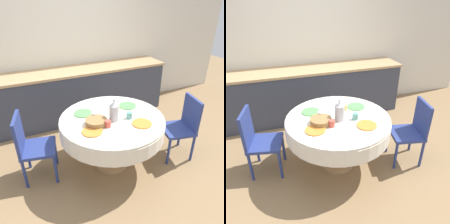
# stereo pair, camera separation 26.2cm
# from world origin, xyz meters

# --- Properties ---
(ground_plane) EXTENTS (12.00, 12.00, 0.00)m
(ground_plane) POSITION_xyz_m (0.00, 0.00, 0.00)
(ground_plane) COLOR #8E704C
(wall_back) EXTENTS (7.00, 0.05, 2.60)m
(wall_back) POSITION_xyz_m (0.00, 1.80, 1.30)
(wall_back) COLOR silver
(wall_back) RESTS_ON ground_plane
(kitchen_counter) EXTENTS (3.24, 0.64, 0.92)m
(kitchen_counter) POSITION_xyz_m (0.00, 1.46, 0.46)
(kitchen_counter) COLOR #383D4C
(kitchen_counter) RESTS_ON ground_plane
(dining_table) EXTENTS (1.29, 1.29, 0.73)m
(dining_table) POSITION_xyz_m (0.00, 0.00, 0.60)
(dining_table) COLOR tan
(dining_table) RESTS_ON ground_plane
(chair_left) EXTENTS (0.47, 0.47, 0.88)m
(chair_left) POSITION_xyz_m (0.96, -0.20, 0.49)
(chair_left) COLOR navy
(chair_left) RESTS_ON ground_plane
(chair_right) EXTENTS (0.47, 0.47, 0.88)m
(chair_right) POSITION_xyz_m (-0.97, 0.20, 0.49)
(chair_right) COLOR navy
(chair_right) RESTS_ON ground_plane
(plate_near_left) EXTENTS (0.23, 0.23, 0.01)m
(plate_near_left) POSITION_xyz_m (-0.33, -0.19, 0.73)
(plate_near_left) COLOR orange
(plate_near_left) RESTS_ON dining_table
(cup_near_left) EXTENTS (0.07, 0.07, 0.08)m
(cup_near_left) POSITION_xyz_m (-0.13, -0.17, 0.77)
(cup_near_left) COLOR #CC4C3D
(cup_near_left) RESTS_ON dining_table
(plate_near_right) EXTENTS (0.23, 0.23, 0.01)m
(plate_near_right) POSITION_xyz_m (0.26, -0.28, 0.73)
(plate_near_right) COLOR orange
(plate_near_right) RESTS_ON dining_table
(cup_near_right) EXTENTS (0.07, 0.07, 0.08)m
(cup_near_right) POSITION_xyz_m (0.19, -0.10, 0.77)
(cup_near_right) COLOR #5BA39E
(cup_near_right) RESTS_ON dining_table
(plate_far_left) EXTENTS (0.23, 0.23, 0.01)m
(plate_far_left) POSITION_xyz_m (-0.29, 0.25, 0.73)
(plate_far_left) COLOR #5BA85B
(plate_far_left) RESTS_ON dining_table
(cup_far_left) EXTENTS (0.07, 0.07, 0.08)m
(cup_far_left) POSITION_xyz_m (-0.20, 0.07, 0.77)
(cup_far_left) COLOR white
(cup_far_left) RESTS_ON dining_table
(plate_far_right) EXTENTS (0.23, 0.23, 0.01)m
(plate_far_right) POSITION_xyz_m (0.32, 0.20, 0.73)
(plate_far_right) COLOR #5BA85B
(plate_far_right) RESTS_ON dining_table
(cup_far_right) EXTENTS (0.07, 0.07, 0.08)m
(cup_far_right) POSITION_xyz_m (0.14, 0.16, 0.77)
(cup_far_right) COLOR #DBB766
(cup_far_right) RESTS_ON dining_table
(coffee_carafe) EXTENTS (0.12, 0.12, 0.28)m
(coffee_carafe) POSITION_xyz_m (-0.00, -0.06, 0.85)
(coffee_carafe) COLOR #B2B2B7
(coffee_carafe) RESTS_ON dining_table
(bread_basket) EXTENTS (0.25, 0.25, 0.07)m
(bread_basket) POSITION_xyz_m (-0.23, -0.06, 0.76)
(bread_basket) COLOR olive
(bread_basket) RESTS_ON dining_table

